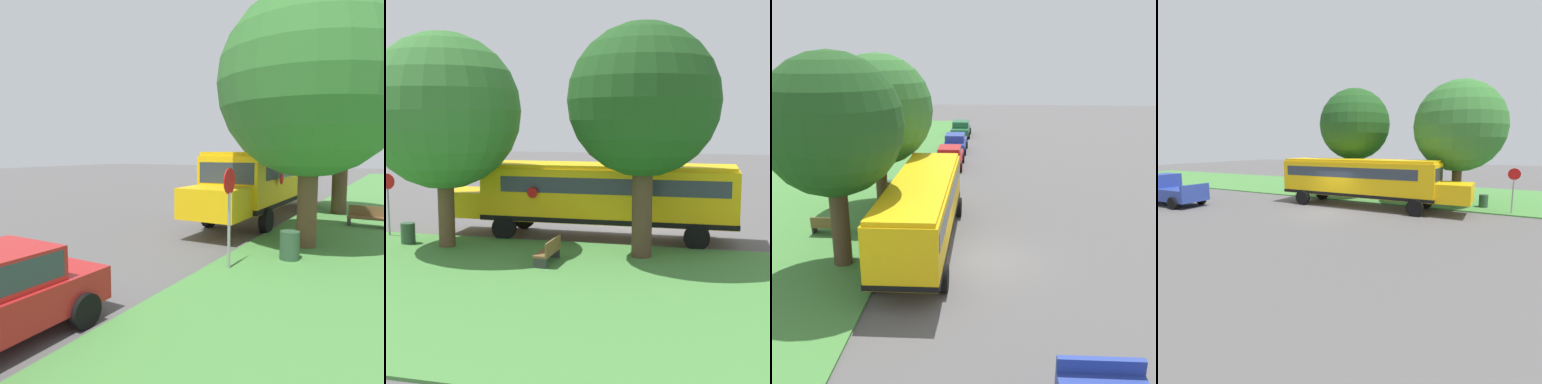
% 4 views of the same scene
% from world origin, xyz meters
% --- Properties ---
extents(ground_plane, '(120.00, 120.00, 0.00)m').
position_xyz_m(ground_plane, '(0.00, 0.00, 0.00)').
color(ground_plane, '#565454').
extents(grass_verge, '(12.00, 80.00, 0.08)m').
position_xyz_m(grass_verge, '(-10.00, 0.00, 0.04)').
color(grass_verge, '#47843D').
rests_on(grass_verge, ground).
extents(school_bus, '(2.84, 12.42, 3.16)m').
position_xyz_m(school_bus, '(-2.69, 1.33, 1.92)').
color(school_bus, yellow).
rests_on(school_bus, ground).
extents(pickup_truck, '(2.28, 5.40, 2.10)m').
position_xyz_m(pickup_truck, '(2.70, -11.11, 1.07)').
color(pickup_truck, '#283D93').
rests_on(pickup_truck, ground).
extents(oak_tree_beside_bus, '(5.35, 5.35, 8.33)m').
position_xyz_m(oak_tree_beside_bus, '(-5.71, -0.69, 5.69)').
color(oak_tree_beside_bus, '#4C3826').
rests_on(oak_tree_beside_bus, ground).
extents(oak_tree_roadside_mid, '(5.92, 5.92, 8.26)m').
position_xyz_m(oak_tree_roadside_mid, '(-5.71, 7.01, 5.25)').
color(oak_tree_roadside_mid, brown).
rests_on(oak_tree_roadside_mid, ground).
extents(stop_sign, '(0.08, 0.68, 2.74)m').
position_xyz_m(stop_sign, '(-4.60, 10.22, 1.74)').
color(stop_sign, gray).
rests_on(stop_sign, ground).
extents(park_bench, '(1.61, 0.55, 0.92)m').
position_xyz_m(park_bench, '(-7.32, 2.27, 0.47)').
color(park_bench, brown).
rests_on(park_bench, ground).
extents(trash_bin, '(0.56, 0.56, 0.90)m').
position_xyz_m(trash_bin, '(-5.78, 8.61, 0.45)').
color(trash_bin, '#2D4C33').
rests_on(trash_bin, ground).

